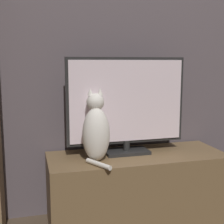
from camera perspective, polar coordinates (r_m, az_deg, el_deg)
wall_back at (r=2.26m, az=2.55°, el=15.04°), size 4.80×0.05×2.60m
tv_stand at (r=2.16m, az=4.58°, el=-13.64°), size 1.17×0.45×0.46m
tv at (r=2.05m, az=2.69°, el=1.40°), size 0.80×0.17×0.63m
cat at (r=1.90m, az=-2.95°, el=-3.44°), size 0.18×0.29×0.45m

